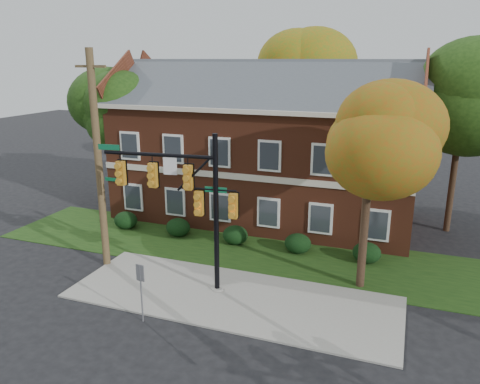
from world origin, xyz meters
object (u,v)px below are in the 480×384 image
(hedge_left, at_px, (178,227))
(hedge_far_right, at_px, (367,253))
(tree_left_rear, at_px, (120,108))
(sign_post, at_px, (141,283))
(hedge_right, at_px, (298,243))
(traffic_signal, at_px, (188,195))
(apartment_building, at_px, (265,139))
(utility_pole, at_px, (98,161))
(tree_near_right, at_px, (377,139))
(tree_far_rear, at_px, (315,72))
(hedge_far_left, at_px, (126,220))
(tree_right_rear, at_px, (471,91))
(hedge_center, at_px, (235,235))

(hedge_left, relative_size, hedge_far_right, 1.00)
(tree_left_rear, distance_m, sign_post, 16.47)
(hedge_right, relative_size, traffic_signal, 0.20)
(apartment_building, distance_m, tree_left_rear, 9.94)
(hedge_far_right, xyz_separation_m, utility_pole, (-12.00, -4.70, 4.69))
(tree_near_right, xyz_separation_m, tree_far_rear, (-5.88, 15.93, 2.17))
(hedge_far_right, bearing_deg, tree_left_rear, 166.11)
(utility_pole, bearing_deg, hedge_right, 30.08)
(hedge_far_left, height_order, utility_pole, utility_pole)
(hedge_far_left, bearing_deg, tree_left_rear, 123.42)
(tree_far_rear, height_order, sign_post, tree_far_rear)
(tree_near_right, xyz_separation_m, tree_right_rear, (4.09, 8.95, 1.45))
(hedge_center, bearing_deg, utility_pole, -136.77)
(hedge_right, height_order, tree_near_right, tree_near_right)
(tree_left_rear, relative_size, sign_post, 3.71)
(hedge_right, bearing_deg, tree_left_rear, 162.63)
(hedge_left, bearing_deg, hedge_center, 0.00)
(tree_left_rear, xyz_separation_m, tree_far_rear, (11.07, 8.96, 2.16))
(tree_left_rear, bearing_deg, apartment_building, 6.54)
(hedge_center, bearing_deg, tree_right_rear, 28.37)
(tree_right_rear, xyz_separation_m, traffic_signal, (-11.38, -11.56, -3.81))
(apartment_building, relative_size, hedge_far_left, 13.43)
(hedge_left, distance_m, traffic_signal, 7.47)
(hedge_left, xyz_separation_m, hedge_center, (3.50, 0.00, 0.00))
(hedge_left, bearing_deg, tree_right_rear, 22.42)
(hedge_center, xyz_separation_m, tree_near_right, (7.22, -2.83, 6.14))
(apartment_building, relative_size, tree_near_right, 2.19)
(hedge_center, xyz_separation_m, utility_pole, (-5.00, -4.70, 4.69))
(hedge_center, height_order, tree_right_rear, tree_right_rear)
(hedge_far_left, bearing_deg, apartment_building, 36.89)
(hedge_left, xyz_separation_m, utility_pole, (-1.50, -4.70, 4.69))
(apartment_building, height_order, sign_post, apartment_building)
(hedge_left, distance_m, tree_near_right, 12.68)
(hedge_right, relative_size, tree_right_rear, 0.13)
(hedge_left, distance_m, hedge_right, 7.00)
(hedge_far_left, bearing_deg, hedge_left, 0.00)
(tree_near_right, bearing_deg, tree_right_rear, 65.42)
(apartment_building, xyz_separation_m, hedge_center, (0.00, -5.25, -4.46))
(tree_near_right, bearing_deg, hedge_right, 142.72)
(traffic_signal, bearing_deg, hedge_far_right, 31.82)
(hedge_center, bearing_deg, traffic_signal, -90.67)
(hedge_right, distance_m, sign_post, 9.56)
(hedge_left, xyz_separation_m, hedge_far_right, (10.50, 0.00, 0.00))
(hedge_far_left, relative_size, traffic_signal, 0.20)
(sign_post, bearing_deg, tree_near_right, 40.59)
(sign_post, bearing_deg, utility_pole, 142.98)
(tree_right_rear, bearing_deg, hedge_far_left, -161.55)
(traffic_signal, bearing_deg, hedge_far_left, 136.05)
(hedge_center, xyz_separation_m, tree_right_rear, (11.31, 6.11, 7.60))
(apartment_building, height_order, tree_left_rear, apartment_building)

